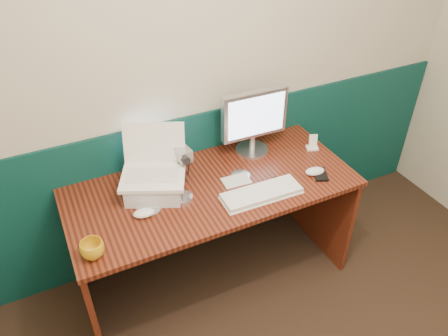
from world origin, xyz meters
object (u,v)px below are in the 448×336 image
desk (213,234)px  mug (92,249)px  monitor (253,122)px  laptop (151,157)px  camcorder (183,165)px  keyboard (262,194)px

desk → mug: bearing=-161.6°
mug → monitor: bearing=22.5°
laptop → desk: bearing=10.8°
camcorder → mug: bearing=-155.8°
monitor → mug: monitor is taller
laptop → monitor: bearing=35.5°
camcorder → laptop: bearing=-170.8°
monitor → laptop: bearing=-167.3°
desk → camcorder: camcorder is taller
monitor → camcorder: size_ratio=2.22×
laptop → mug: (-0.40, -0.31, -0.19)m
desk → monitor: size_ratio=3.95×
desk → monitor: 0.71m
keyboard → camcorder: camcorder is taller
laptop → mug: laptop is taller
monitor → camcorder: monitor is taller
keyboard → mug: mug is taller
monitor → keyboard: bearing=-110.3°
desk → laptop: bearing=166.5°
desk → monitor: bearing=29.7°
keyboard → camcorder: bearing=135.7°
desk → monitor: (0.36, 0.21, 0.58)m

